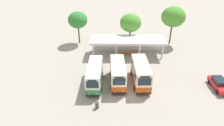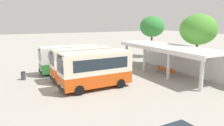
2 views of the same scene
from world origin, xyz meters
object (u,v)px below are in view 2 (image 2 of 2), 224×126
Objects in this scene: city_bus_nearest_orange at (70,58)px; waiting_chair_second_from_end at (162,69)px; waiting_chair_end_by_column at (159,68)px; waiting_chair_middle_seat at (166,70)px; city_bus_middle_cream at (96,68)px; city_bus_second_in_row at (83,62)px; waiting_chair_fifth_seat at (173,73)px; waiting_chair_fourth_seat at (170,71)px; litter_bin_apron at (23,76)px.

city_bus_nearest_orange is 8.44× the size of waiting_chair_second_from_end.
waiting_chair_end_by_column is 1.00× the size of waiting_chair_middle_seat.
waiting_chair_second_from_end is 1.00× the size of waiting_chair_middle_seat.
city_bus_second_in_row is at bearing -179.27° from city_bus_middle_cream.
waiting_chair_end_by_column is 2.63m from waiting_chair_fifth_seat.
waiting_chair_fourth_seat is at bearing 56.78° from city_bus_nearest_orange.
waiting_chair_second_from_end is 1.32m from waiting_chair_fourth_seat.
city_bus_second_in_row is at bearing -111.03° from waiting_chair_fifth_seat.
city_bus_nearest_orange is at bearing -173.89° from city_bus_second_in_row.
city_bus_nearest_orange is 1.05× the size of city_bus_middle_cream.
city_bus_second_in_row is at bearing -96.18° from waiting_chair_end_by_column.
waiting_chair_middle_seat is 1.00× the size of waiting_chair_fourth_seat.
city_bus_middle_cream reaches higher than city_bus_nearest_orange.
waiting_chair_end_by_column is (1.05, 9.68, -1.38)m from city_bus_second_in_row.
waiting_chair_second_from_end is at bearing 73.68° from litter_bin_apron.
litter_bin_apron is at bearing -103.97° from waiting_chair_end_by_column.
city_bus_nearest_orange is 12.07m from waiting_chair_fourth_seat.
waiting_chair_middle_seat is at bearing 3.64° from waiting_chair_second_from_end.
city_bus_middle_cream is at bearing 3.43° from city_bus_nearest_orange.
waiting_chair_fourth_seat is 1.00× the size of waiting_chair_fifth_seat.
city_bus_middle_cream is 7.71× the size of litter_bin_apron.
city_bus_middle_cream is 8.07× the size of waiting_chair_fifth_seat.
waiting_chair_fourth_seat is (0.66, 0.04, 0.00)m from waiting_chair_middle_seat.
waiting_chair_middle_seat is 0.96× the size of litter_bin_apron.
waiting_chair_fourth_seat is at bearing 3.49° from waiting_chair_second_from_end.
city_bus_second_in_row reaches higher than litter_bin_apron.
city_bus_middle_cream is 10.06m from waiting_chair_end_by_column.
waiting_chair_middle_seat and waiting_chair_fifth_seat have the same top height.
city_bus_nearest_orange reaches higher than waiting_chair_middle_seat.
waiting_chair_middle_seat and waiting_chair_fourth_seat have the same top height.
city_bus_second_in_row is 7.95× the size of waiting_chair_end_by_column.
city_bus_nearest_orange reaches higher than waiting_chair_fourth_seat.
litter_bin_apron is (-3.87, -15.54, -0.07)m from waiting_chair_end_by_column.
city_bus_middle_cream is 8.07× the size of waiting_chair_middle_seat.
waiting_chair_fourth_seat is at bearing 171.28° from waiting_chair_fifth_seat.
waiting_chair_end_by_column is at bearing 179.49° from waiting_chair_fourth_seat.
waiting_chair_fourth_seat and waiting_chair_fifth_seat have the same top height.
litter_bin_apron is at bearing -110.60° from waiting_chair_fourth_seat.
city_bus_second_in_row is at bearing -103.79° from waiting_chair_middle_seat.
waiting_chair_second_from_end is at bearing 179.40° from waiting_chair_fifth_seat.
city_bus_nearest_orange is 5.70m from litter_bin_apron.
city_bus_nearest_orange reaches higher than litter_bin_apron.
waiting_chair_end_by_column is 1.31m from waiting_chair_middle_seat.
waiting_chair_second_from_end is at bearing -176.36° from waiting_chair_middle_seat.
city_bus_nearest_orange is at bearing -176.57° from city_bus_middle_cream.
city_bus_nearest_orange is 11.70m from waiting_chair_middle_seat.
city_bus_nearest_orange is 8.44× the size of waiting_chair_fifth_seat.
city_bus_middle_cream is at bearing -82.89° from waiting_chair_middle_seat.
litter_bin_apron is (-5.84, -15.52, -0.07)m from waiting_chair_fourth_seat.
city_bus_second_in_row is at bearing -107.35° from waiting_chair_fourth_seat.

